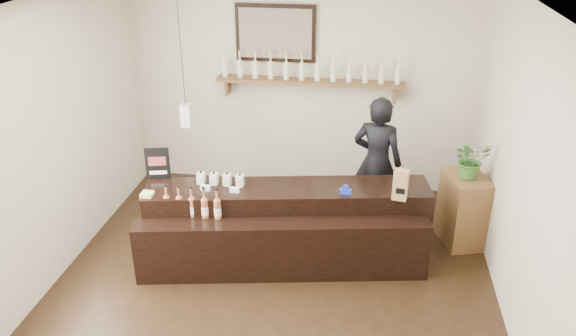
% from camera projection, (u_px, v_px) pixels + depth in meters
% --- Properties ---
extents(ground, '(5.00, 5.00, 0.00)m').
position_uv_depth(ground, '(271.00, 292.00, 5.68)').
color(ground, black).
rests_on(ground, ground).
extents(room_shell, '(5.00, 5.00, 5.00)m').
position_uv_depth(room_shell, '(269.00, 136.00, 4.94)').
color(room_shell, beige).
rests_on(room_shell, ground).
extents(back_wall_decor, '(2.66, 0.96, 1.69)m').
position_uv_depth(back_wall_decor, '(290.00, 61.00, 7.06)').
color(back_wall_decor, brown).
rests_on(back_wall_decor, ground).
extents(counter, '(3.06, 1.31, 0.99)m').
position_uv_depth(counter, '(286.00, 229.00, 6.02)').
color(counter, black).
rests_on(counter, ground).
extents(promo_sign, '(0.26, 0.08, 0.36)m').
position_uv_depth(promo_sign, '(158.00, 163.00, 6.04)').
color(promo_sign, black).
rests_on(promo_sign, counter).
extents(paper_bag, '(0.16, 0.13, 0.32)m').
position_uv_depth(paper_bag, '(401.00, 185.00, 5.63)').
color(paper_bag, '#9D774C').
rests_on(paper_bag, counter).
extents(tape_dispenser, '(0.12, 0.05, 0.10)m').
position_uv_depth(tape_dispenser, '(346.00, 191.00, 5.78)').
color(tape_dispenser, '#1834A8').
rests_on(tape_dispenser, counter).
extents(side_cabinet, '(0.55, 0.66, 0.83)m').
position_uv_depth(side_cabinet, '(463.00, 210.00, 6.36)').
color(side_cabinet, brown).
rests_on(side_cabinet, ground).
extents(potted_plant, '(0.48, 0.45, 0.43)m').
position_uv_depth(potted_plant, '(471.00, 159.00, 6.09)').
color(potted_plant, '#386A2A').
rests_on(potted_plant, side_cabinet).
extents(shopkeeper, '(0.76, 0.60, 1.82)m').
position_uv_depth(shopkeeper, '(378.00, 154.00, 6.54)').
color(shopkeeper, black).
rests_on(shopkeeper, ground).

